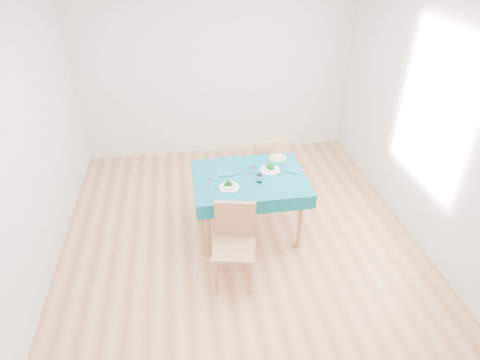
{
  "coord_description": "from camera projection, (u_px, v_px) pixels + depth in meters",
  "views": [
    {
      "loc": [
        -0.54,
        -3.44,
        3.09
      ],
      "look_at": [
        0.0,
        0.0,
        0.85
      ],
      "focal_mm": 30.0,
      "sensor_mm": 36.0,
      "label": 1
    }
  ],
  "objects": [
    {
      "name": "fork_far",
      "position": [
        250.0,
        171.0,
        4.46
      ],
      "size": [
        0.06,
        0.19,
        0.0
      ],
      "primitive_type": "cube",
      "rotation": [
        0.0,
        0.0,
        -0.17
      ],
      "color": "silver",
      "rests_on": "table"
    },
    {
      "name": "napkin_far",
      "position": [
        293.0,
        170.0,
        4.47
      ],
      "size": [
        0.23,
        0.2,
        0.01
      ],
      "primitive_type": "cube",
      "rotation": [
        0.0,
        0.0,
        -0.4
      ],
      "color": "#0E637A",
      "rests_on": "table"
    },
    {
      "name": "chair_near",
      "position": [
        234.0,
        242.0,
        3.84
      ],
      "size": [
        0.49,
        0.52,
        1.01
      ],
      "primitive_type": "cube",
      "rotation": [
        0.0,
        0.0,
        -0.22
      ],
      "color": "#A3734C",
      "rests_on": "ground"
    },
    {
      "name": "room_shell",
      "position": [
        240.0,
        137.0,
        3.87
      ],
      "size": [
        4.02,
        4.52,
        2.73
      ],
      "color": "#AA6D47",
      "rests_on": "ground"
    },
    {
      "name": "bowl_far",
      "position": [
        270.0,
        168.0,
        4.46
      ],
      "size": [
        0.22,
        0.22,
        0.07
      ],
      "primitive_type": null,
      "color": "white",
      "rests_on": "table"
    },
    {
      "name": "tumbler_side",
      "position": [
        259.0,
        179.0,
        4.26
      ],
      "size": [
        0.07,
        0.07,
        0.08
      ],
      "primitive_type": "cylinder",
      "color": "white",
      "rests_on": "table"
    },
    {
      "name": "napkin_near",
      "position": [
        227.0,
        173.0,
        4.42
      ],
      "size": [
        0.2,
        0.14,
        0.01
      ],
      "primitive_type": "cube",
      "rotation": [
        0.0,
        0.0,
        -0.01
      ],
      "color": "#0E637A",
      "rests_on": "table"
    },
    {
      "name": "knife_near",
      "position": [
        233.0,
        183.0,
        4.26
      ],
      "size": [
        0.05,
        0.21,
        0.0
      ],
      "primitive_type": "cube",
      "rotation": [
        0.0,
        0.0,
        0.16
      ],
      "color": "silver",
      "rests_on": "table"
    },
    {
      "name": "tumbler_center",
      "position": [
        253.0,
        170.0,
        4.39
      ],
      "size": [
        0.07,
        0.07,
        0.09
      ],
      "primitive_type": "cylinder",
      "color": "white",
      "rests_on": "table"
    },
    {
      "name": "knife_far",
      "position": [
        295.0,
        172.0,
        4.44
      ],
      "size": [
        0.09,
        0.19,
        0.0
      ],
      "primitive_type": "cube",
      "rotation": [
        0.0,
        0.0,
        -0.39
      ],
      "color": "silver",
      "rests_on": "table"
    },
    {
      "name": "bread_slice",
      "position": [
        278.0,
        157.0,
        4.7
      ],
      "size": [
        0.13,
        0.13,
        0.01
      ],
      "primitive_type": "cube",
      "rotation": [
        0.0,
        0.0,
        0.36
      ],
      "color": "beige",
      "rests_on": "side_plate"
    },
    {
      "name": "bowl_near",
      "position": [
        229.0,
        185.0,
        4.17
      ],
      "size": [
        0.21,
        0.21,
        0.06
      ],
      "primitive_type": null,
      "color": "white",
      "rests_on": "table"
    },
    {
      "name": "chair_far",
      "position": [
        264.0,
        154.0,
        5.2
      ],
      "size": [
        0.53,
        0.57,
        1.13
      ],
      "primitive_type": "cube",
      "rotation": [
        0.0,
        0.0,
        3.33
      ],
      "color": "#A3734C",
      "rests_on": "ground"
    },
    {
      "name": "side_plate",
      "position": [
        278.0,
        158.0,
        4.71
      ],
      "size": [
        0.2,
        0.2,
        0.01
      ],
      "primitive_type": "cylinder",
      "color": "#B6D96A",
      "rests_on": "table"
    },
    {
      "name": "fork_near",
      "position": [
        211.0,
        183.0,
        4.26
      ],
      "size": [
        0.02,
        0.17,
        0.0
      ],
      "primitive_type": "cube",
      "rotation": [
        0.0,
        0.0,
        0.01
      ],
      "color": "silver",
      "rests_on": "table"
    },
    {
      "name": "table",
      "position": [
        249.0,
        205.0,
        4.57
      ],
      "size": [
        1.22,
        0.93,
        0.76
      ],
      "primitive_type": "cube",
      "color": "#0A586F",
      "rests_on": "ground"
    }
  ]
}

